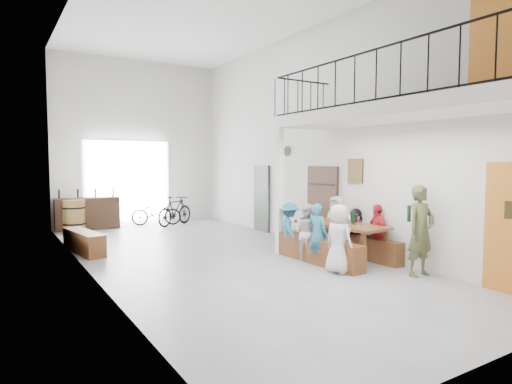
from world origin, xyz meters
TOP-DOWN VIEW (x-y plane):
  - floor at (0.00, 0.00)m, footprint 12.00×12.00m
  - room_walls at (0.00, 0.00)m, footprint 12.00×12.00m
  - gateway_portal at (-0.40, 5.94)m, footprint 2.80×0.08m
  - right_wall_decor at (2.70, -1.87)m, footprint 0.07×8.28m
  - balcony at (1.98, -3.13)m, footprint 1.52×5.62m
  - tasting_table at (2.08, -1.65)m, footprint 1.03×2.13m
  - bench_inner at (1.46, -1.65)m, footprint 0.43×2.29m
  - bench_wall at (2.57, -1.74)m, footprint 0.30×2.13m
  - tableware at (2.03, -1.74)m, footprint 0.47×0.79m
  - side_bench at (-2.50, 2.01)m, footprint 0.66×1.84m
  - oak_barrel at (-2.18, 5.40)m, footprint 0.66×0.66m
  - serving_counter at (-1.75, 5.65)m, footprint 1.91×0.62m
  - counter_bottles at (-1.75, 5.67)m, footprint 1.64×0.17m
  - guest_left_a at (1.26, -2.46)m, footprint 0.47×0.67m
  - guest_left_b at (1.34, -1.75)m, footprint 0.40×0.52m
  - guest_left_c at (1.39, -1.33)m, footprint 0.62×0.71m
  - guest_left_d at (1.38, -0.74)m, footprint 0.72×0.89m
  - guest_right_a at (2.63, -2.16)m, footprint 0.51×0.77m
  - guest_right_b at (2.64, -1.51)m, footprint 0.53×1.04m
  - guest_right_c at (2.65, -0.88)m, footprint 0.59×0.73m
  - host_standing at (2.42, -3.38)m, footprint 0.62×0.42m
  - potted_plant at (2.45, 0.69)m, footprint 0.45×0.42m
  - bicycle_near at (0.36, 5.35)m, footprint 1.71×1.12m
  - bicycle_far at (0.85, 4.93)m, footprint 1.66×1.21m

SIDE VIEW (x-z plane):
  - floor at x=0.00m, z-range 0.00..0.00m
  - potted_plant at x=2.45m, z-range 0.00..0.43m
  - bench_wall at x=2.57m, z-range 0.00..0.49m
  - side_bench at x=-2.50m, z-range 0.00..0.51m
  - bench_inner at x=1.46m, z-range 0.00..0.52m
  - bicycle_near at x=0.36m, z-range 0.00..0.85m
  - oak_barrel at x=-2.18m, z-range 0.00..0.97m
  - bicycle_far at x=0.85m, z-range 0.00..0.99m
  - serving_counter at x=-1.75m, z-range 0.00..0.99m
  - guest_right_b at x=2.64m, z-range 0.00..1.07m
  - guest_left_d at x=1.38m, z-range 0.00..1.20m
  - guest_right_a at x=2.63m, z-range 0.00..1.22m
  - guest_left_c at x=1.39m, z-range 0.00..1.23m
  - guest_left_b at x=1.34m, z-range 0.00..1.27m
  - guest_right_c at x=2.65m, z-range 0.00..1.30m
  - guest_left_a at x=1.26m, z-range 0.00..1.31m
  - tasting_table at x=2.08m, z-range 0.31..1.10m
  - host_standing at x=2.42m, z-range 0.00..1.68m
  - tableware at x=2.03m, z-range 0.76..1.11m
  - counter_bottles at x=-1.75m, z-range 0.99..1.27m
  - gateway_portal at x=-0.40m, z-range 0.00..2.80m
  - right_wall_decor at x=2.70m, z-range -0.80..4.28m
  - balcony at x=1.98m, z-range 0.97..4.96m
  - room_walls at x=0.00m, z-range -2.45..9.55m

